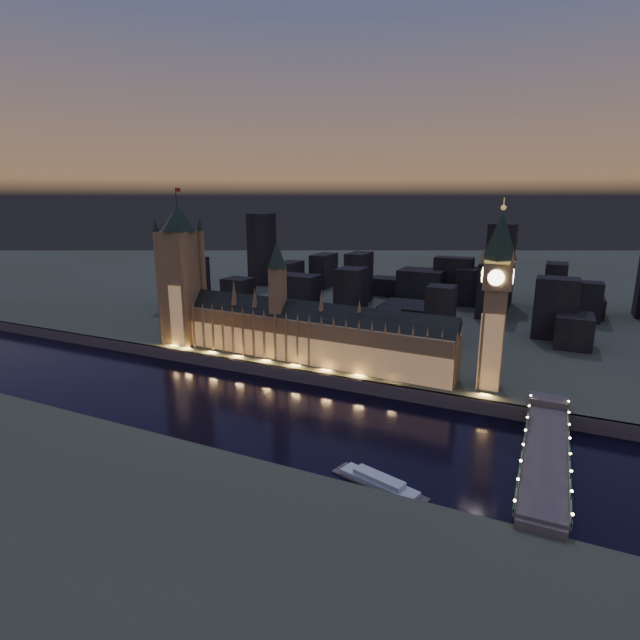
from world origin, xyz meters
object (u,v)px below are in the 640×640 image
at_px(palace_of_westminster, 303,332).
at_px(victoria_tower, 181,268).
at_px(westminster_bridge, 545,454).
at_px(river_boat, 379,482).
at_px(elizabeth_tower, 497,286).

xyz_separation_m(palace_of_westminster, victoria_tower, (-99.72, 0.16, 36.83)).
height_order(palace_of_westminster, victoria_tower, victoria_tower).
relative_size(palace_of_westminster, westminster_bridge, 1.79).
distance_m(victoria_tower, river_boat, 227.87).
relative_size(victoria_tower, river_boat, 2.61).
relative_size(victoria_tower, elizabeth_tower, 1.06).
relative_size(elizabeth_tower, river_boat, 2.45).
distance_m(palace_of_westminster, westminster_bridge, 164.90).
bearing_deg(westminster_bridge, victoria_tower, 165.34).
relative_size(elizabeth_tower, westminster_bridge, 0.93).
bearing_deg(palace_of_westminster, westminster_bridge, -23.48).
distance_m(palace_of_westminster, elizabeth_tower, 124.90).
xyz_separation_m(victoria_tower, river_boat, (189.81, -109.99, -61.64)).
bearing_deg(elizabeth_tower, palace_of_westminster, -179.92).
bearing_deg(victoria_tower, river_boat, -30.09).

